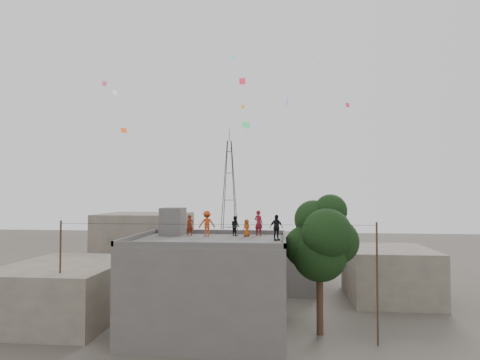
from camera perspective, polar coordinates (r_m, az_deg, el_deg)
The scene contains 18 objects.
ground at distance 28.13m, azimuth -4.41°, elevation -20.90°, with size 140.00×140.00×0.00m, color #48423B.
main_building at distance 27.29m, azimuth -4.39°, elevation -14.83°, with size 10.00×8.00×6.10m.
parapet at distance 26.76m, azimuth -4.37°, elevation -8.13°, with size 10.00×8.00×0.30m.
stair_head_box at distance 29.93m, azimuth -9.53°, elevation -5.83°, with size 1.60×1.80×2.00m, color #514E4B.
neighbor_west at distance 33.07m, azimuth -23.43°, elevation -14.25°, with size 8.00×10.00×4.00m, color #5F574B.
neighbor_north at distance 40.81m, azimuth 2.06°, elevation -11.32°, with size 12.00×9.00×5.00m, color #514E4B.
neighbor_northwest at distance 45.04m, azimuth -13.37°, elevation -9.10°, with size 9.00×8.00×7.00m, color #5F574B.
neighbor_east at distance 37.96m, azimuth 20.45°, elevation -12.37°, with size 7.00×8.00×4.40m, color #5F574B.
tree at distance 27.06m, azimuth 11.57°, elevation -8.34°, with size 4.90×4.60×9.10m.
utility_line at distance 25.84m, azimuth -3.78°, elevation -13.80°, with size 20.12×0.62×7.40m.
transmission_tower at distance 66.76m, azimuth -1.54°, elevation -2.04°, with size 2.97×2.97×20.01m.
person_red_adult at distance 29.08m, azimuth 2.66°, elevation -6.13°, with size 0.67×0.44×1.83m, color maroon.
person_orange_child at distance 28.59m, azimuth 0.96°, elevation -6.82°, with size 0.60×0.39×1.22m, color #A74613.
person_dark_child at distance 28.90m, azimuth -0.68°, elevation -6.55°, with size 0.70×0.55×1.44m, color black.
person_dark_adult at distance 26.20m, azimuth 5.18°, elevation -6.75°, with size 0.98×0.41×1.68m, color black.
person_orange_adult at distance 28.67m, azimuth -4.73°, elevation -6.20°, with size 1.17×0.67×1.81m, color #C03E16.
person_red_child at distance 29.19m, azimuth -7.12°, elevation -6.44°, with size 0.54×0.36×1.49m, color maroon.
kites at distance 34.20m, azimuth -3.51°, elevation 11.85°, with size 21.35×15.35×9.61m.
Camera 1 is at (4.80, -26.17, 9.11)m, focal length 30.00 mm.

